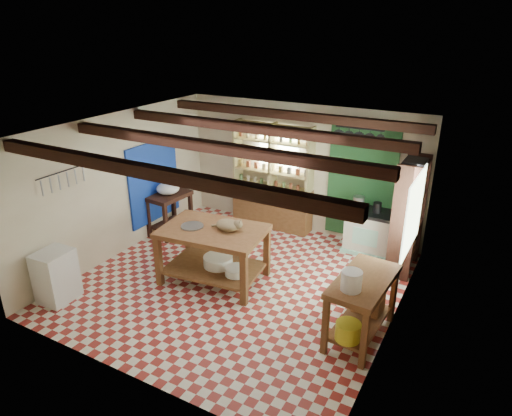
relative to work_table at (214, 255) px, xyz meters
The scene contains 30 objects.
floor 0.64m from the work_table, 14.11° to the left, with size 5.00×5.00×0.02m, color maroon.
ceiling 2.17m from the work_table, 14.11° to the left, with size 5.00×5.00×0.02m, color #48474C.
wall_back 2.76m from the work_table, 81.13° to the left, with size 5.00×0.04×2.60m, color beige.
wall_front 2.57m from the work_table, 80.39° to the right, with size 5.00×0.04×2.60m, color beige.
wall_left 2.25m from the work_table, behind, with size 0.04×5.00×2.60m, color beige.
wall_right 3.02m from the work_table, ahead, with size 0.04×5.00×2.60m, color beige.
ceiling_beams 2.05m from the work_table, 14.11° to the left, with size 5.00×3.80×0.15m, color #351A12.
blue_wall_patch 2.38m from the work_table, 154.10° to the left, with size 0.04×1.40×1.60m, color #1639AA.
green_wall_patch 3.16m from the work_table, 57.22° to the left, with size 1.30×0.04×2.30m, color #1F4E25.
window_back 2.86m from the work_table, 92.08° to the left, with size 0.90×0.02×0.80m, color silver.
window_right 3.23m from the work_table, 20.90° to the left, with size 0.02×1.30×1.20m, color silver.
utensil_rail 2.66m from the work_table, 151.64° to the right, with size 0.06×0.90×0.28m, color black.
pot_rack 3.21m from the work_table, 52.42° to the left, with size 0.86×0.12×0.36m, color black.
shelving_unit 2.50m from the work_table, 93.41° to the left, with size 1.70×0.34×2.20m, color tan.
tall_rack 3.33m from the work_table, 35.30° to the left, with size 0.40×0.86×2.00m, color #351A12.
work_table is the anchor object (origin of this frame).
stove 3.00m from the work_table, 48.72° to the left, with size 0.84×0.57×0.82m, color beige.
prep_table 2.10m from the work_table, 148.83° to the left, with size 0.59×0.85×0.86m, color #351A12.
white_cabinet 2.46m from the work_table, 137.46° to the right, with size 0.46×0.55×0.82m, color white.
right_counter 2.60m from the work_table, ahead, with size 0.64×1.28×0.92m, color brown.
cat 0.62m from the work_table, 17.79° to the left, with size 0.40×0.31×0.18m, color #8F7853.
steel_tray 0.60m from the work_table, 165.39° to the right, with size 0.37×0.37×0.02m, color #929298.
basin_large 0.15m from the work_table, 51.48° to the left, with size 0.49×0.49×0.17m, color white.
basin_small 0.49m from the work_table, ahead, with size 0.36×0.36×0.13m, color white.
kettle_left 2.88m from the work_table, 52.51° to the left, with size 0.21×0.21×0.24m, color #929298.
kettle_right 3.10m from the work_table, 47.31° to the left, with size 0.15×0.15×0.19m, color black.
enamel_bowl 2.16m from the work_table, 148.83° to the left, with size 0.46×0.46×0.23m, color white.
white_bucket 2.65m from the work_table, 14.04° to the right, with size 0.26×0.26×0.26m, color white.
wicker_basket 2.61m from the work_table, ahead, with size 0.39×0.31×0.27m, color #A16A41.
yellow_tub 2.66m from the work_table, 15.97° to the right, with size 0.33×0.33×0.24m, color yellow.
Camera 1 is at (3.43, -5.62, 4.07)m, focal length 32.00 mm.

